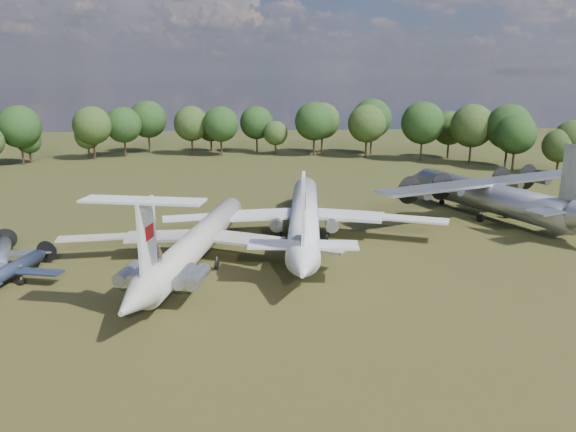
{
  "coord_description": "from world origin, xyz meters",
  "views": [
    {
      "loc": [
        4.3,
        -66.49,
        21.63
      ],
      "look_at": [
        9.31,
        -1.93,
        5.0
      ],
      "focal_mm": 35.0,
      "sensor_mm": 36.0,
      "label": 1
    }
  ],
  "objects_px": {
    "small_prop_northwest": "(2,259)",
    "person_on_il62": "(160,254)",
    "il62_airliner": "(199,246)",
    "an12_transport": "(489,201)",
    "small_prop_west": "(10,274)",
    "tu104_jet": "(304,221)"
  },
  "relations": [
    {
      "from": "tu104_jet",
      "to": "an12_transport",
      "type": "xyz_separation_m",
      "value": [
        29.06,
        8.63,
        0.27
      ]
    },
    {
      "from": "small_prop_northwest",
      "to": "an12_transport",
      "type": "bearing_deg",
      "value": -3.52
    },
    {
      "from": "tu104_jet",
      "to": "small_prop_northwest",
      "type": "xyz_separation_m",
      "value": [
        -35.36,
        -8.98,
        -1.34
      ]
    },
    {
      "from": "il62_airliner",
      "to": "an12_transport",
      "type": "height_order",
      "value": "an12_transport"
    },
    {
      "from": "il62_airliner",
      "to": "an12_transport",
      "type": "bearing_deg",
      "value": 34.96
    },
    {
      "from": "il62_airliner",
      "to": "small_prop_northwest",
      "type": "distance_m",
      "value": 22.11
    },
    {
      "from": "an12_transport",
      "to": "person_on_il62",
      "type": "xyz_separation_m",
      "value": [
        -44.91,
        -29.59,
        2.41
      ]
    },
    {
      "from": "small_prop_northwest",
      "to": "person_on_il62",
      "type": "bearing_deg",
      "value": -50.37
    },
    {
      "from": "an12_transport",
      "to": "small_prop_west",
      "type": "bearing_deg",
      "value": 178.1
    },
    {
      "from": "il62_airliner",
      "to": "small_prop_west",
      "type": "relative_size",
      "value": 2.99
    },
    {
      "from": "tu104_jet",
      "to": "small_prop_northwest",
      "type": "distance_m",
      "value": 36.5
    },
    {
      "from": "an12_transport",
      "to": "small_prop_west",
      "type": "height_order",
      "value": "an12_transport"
    },
    {
      "from": "tu104_jet",
      "to": "person_on_il62",
      "type": "bearing_deg",
      "value": -120.53
    },
    {
      "from": "tu104_jet",
      "to": "an12_transport",
      "type": "height_order",
      "value": "an12_transport"
    },
    {
      "from": "il62_airliner",
      "to": "an12_transport",
      "type": "relative_size",
      "value": 1.05
    },
    {
      "from": "il62_airliner",
      "to": "an12_transport",
      "type": "xyz_separation_m",
      "value": [
        42.32,
        17.7,
        0.6
      ]
    },
    {
      "from": "person_on_il62",
      "to": "tu104_jet",
      "type": "bearing_deg",
      "value": -100.19
    },
    {
      "from": "il62_airliner",
      "to": "small_prop_northwest",
      "type": "height_order",
      "value": "il62_airliner"
    },
    {
      "from": "il62_airliner",
      "to": "person_on_il62",
      "type": "bearing_deg",
      "value": -90.0
    },
    {
      "from": "tu104_jet",
      "to": "small_prop_west",
      "type": "relative_size",
      "value": 3.37
    },
    {
      "from": "small_prop_northwest",
      "to": "person_on_il62",
      "type": "xyz_separation_m",
      "value": [
        19.5,
        -11.98,
        4.02
      ]
    },
    {
      "from": "il62_airliner",
      "to": "tu104_jet",
      "type": "distance_m",
      "value": 16.07
    }
  ]
}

